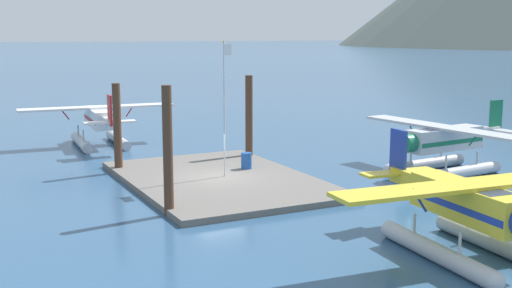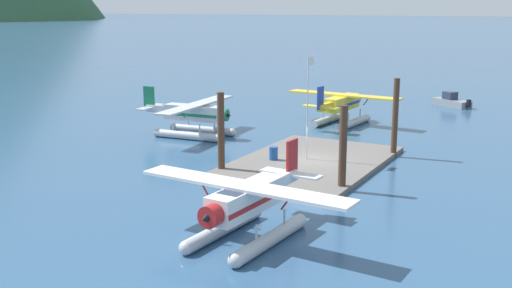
% 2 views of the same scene
% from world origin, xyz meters
% --- Properties ---
extents(ground_plane, '(1200.00, 1200.00, 0.00)m').
position_xyz_m(ground_plane, '(0.00, 0.00, 0.00)').
color(ground_plane, '#2D5175').
extents(dock_platform, '(13.17, 8.82, 0.30)m').
position_xyz_m(dock_platform, '(0.00, 0.00, 0.15)').
color(dock_platform, '#66605B').
rests_on(dock_platform, ground).
extents(piling_near_left, '(0.44, 0.44, 4.93)m').
position_xyz_m(piling_near_left, '(-4.74, -3.94, 2.46)').
color(piling_near_left, '#4C3323').
rests_on(piling_near_left, ground).
extents(piling_near_right, '(0.41, 0.41, 5.49)m').
position_xyz_m(piling_near_right, '(4.57, -4.24, 2.75)').
color(piling_near_right, '#4C3323').
rests_on(piling_near_right, ground).
extents(piling_far_left, '(0.44, 0.44, 5.13)m').
position_xyz_m(piling_far_left, '(-4.77, 4.08, 2.56)').
color(piling_far_left, '#4C3323').
rests_on(piling_far_left, ground).
extents(flagpole, '(0.95, 0.10, 6.94)m').
position_xyz_m(flagpole, '(0.11, 0.35, 4.56)').
color(flagpole, silver).
rests_on(flagpole, dock_platform).
extents(fuel_drum, '(0.62, 0.62, 0.88)m').
position_xyz_m(fuel_drum, '(-1.24, 2.19, 0.74)').
color(fuel_drum, '#1E4C99').
rests_on(fuel_drum, dock_platform).
extents(seaplane_silver_bow_right, '(10.48, 7.96, 3.84)m').
position_xyz_m(seaplane_silver_bow_right, '(3.56, 11.77, 1.58)').
color(seaplane_silver_bow_right, '#B7BABF').
rests_on(seaplane_silver_bow_right, ground).
extents(seaplane_white_port_aft, '(7.98, 10.47, 3.84)m').
position_xyz_m(seaplane_white_port_aft, '(-13.87, -2.86, 1.58)').
color(seaplane_white_port_aft, '#B7BABF').
rests_on(seaplane_white_port_aft, ground).
extents(seaplane_yellow_stbd_fwd, '(7.97, 10.48, 3.84)m').
position_xyz_m(seaplane_yellow_stbd_fwd, '(14.02, 3.17, 1.58)').
color(seaplane_yellow_stbd_fwd, '#B7BABF').
rests_on(seaplane_yellow_stbd_fwd, ground).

